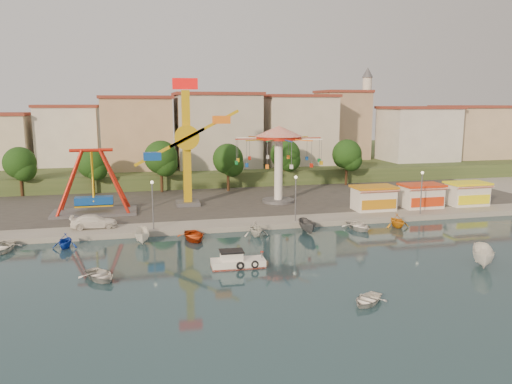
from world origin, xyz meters
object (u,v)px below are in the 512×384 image
object	(u,v)px
wave_swinger	(279,147)
skiff	(483,256)
pirate_ship_ride	(93,183)
kamikaze_tower	(190,147)
rowboat_a	(100,275)
cabin_motorboat	(237,262)
van	(94,221)

from	to	relation	value
wave_swinger	skiff	xyz separation A→B (m)	(10.43, -28.51, -7.32)
pirate_ship_ride	kamikaze_tower	size ratio (longest dim) A/B	0.61
skiff	rowboat_a	bearing A→B (deg)	-153.82
kamikaze_tower	cabin_motorboat	size ratio (longest dim) A/B	3.54
kamikaze_tower	rowboat_a	size ratio (longest dim) A/B	4.50
pirate_ship_ride	skiff	distance (m)	43.71
skiff	van	size ratio (longest dim) A/B	0.93
pirate_ship_ride	cabin_motorboat	xyz separation A→B (m)	(13.41, -22.18, -3.96)
pirate_ship_ride	kamikaze_tower	xyz separation A→B (m)	(12.14, 2.26, 3.93)
wave_swinger	skiff	size ratio (longest dim) A/B	2.55
cabin_motorboat	van	distance (m)	19.64
kamikaze_tower	skiff	world-z (taller)	kamikaze_tower
cabin_motorboat	rowboat_a	world-z (taller)	cabin_motorboat
wave_swinger	rowboat_a	bearing A→B (deg)	-131.72
kamikaze_tower	wave_swinger	xyz separation A→B (m)	(11.76, -0.57, -0.13)
rowboat_a	skiff	size ratio (longest dim) A/B	0.81
pirate_ship_ride	van	xyz separation A→B (m)	(0.52, -7.40, -3.08)
cabin_motorboat	van	xyz separation A→B (m)	(-12.90, 14.78, 0.88)
skiff	van	distance (m)	39.00
skiff	van	world-z (taller)	van
rowboat_a	skiff	xyz separation A→B (m)	(32.21, -4.09, 0.50)
kamikaze_tower	skiff	size ratio (longest dim) A/B	3.63
cabin_motorboat	van	size ratio (longest dim) A/B	0.95
skiff	pirate_ship_ride	bearing A→B (deg)	175.42
kamikaze_tower	skiff	distance (m)	37.34
cabin_motorboat	skiff	distance (m)	21.43
skiff	van	bearing A→B (deg)	-176.45
pirate_ship_ride	kamikaze_tower	bearing A→B (deg)	10.57
kamikaze_tower	wave_swinger	distance (m)	11.78
wave_swinger	rowboat_a	xyz separation A→B (m)	(-21.77, -24.42, -7.82)
skiff	kamikaze_tower	bearing A→B (deg)	160.77
pirate_ship_ride	van	bearing A→B (deg)	-86.01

